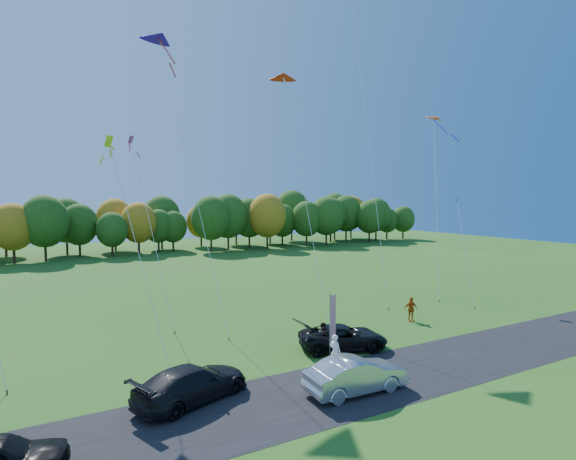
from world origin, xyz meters
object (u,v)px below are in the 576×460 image
person_east (411,309)px  feather_flag (332,318)px  black_suv (343,337)px  silver_sedan (356,375)px

person_east → feather_flag: feather_flag is taller
black_suv → silver_sedan: size_ratio=1.07×
black_suv → silver_sedan: bearing=167.6°
silver_sedan → feather_flag: size_ratio=1.35×
black_suv → silver_sedan: 6.05m
black_suv → person_east: (8.16, 2.69, 0.17)m
black_suv → feather_flag: feather_flag is taller
person_east → feather_flag: (-9.48, -3.41, 1.36)m
feather_flag → person_east: bearing=19.8°
black_suv → feather_flag: 2.14m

